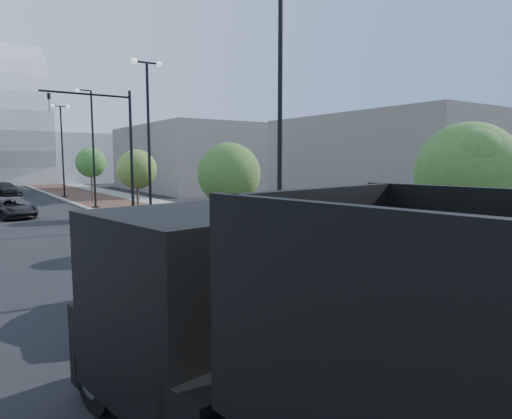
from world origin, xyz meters
TOP-DOWN VIEW (x-y plane):
  - sidewalk at (3.50, 40.00)m, footprint 7.00×140.00m
  - concrete_strip at (6.20, 40.00)m, footprint 2.40×140.00m
  - curb at (0.00, 40.00)m, footprint 0.30×140.00m
  - dump_truck at (-4.94, 0.86)m, footprint 4.79×13.80m
  - white_sedan at (-5.10, 8.76)m, footprint 2.30×4.17m
  - dark_car_mid at (-5.54, 31.51)m, footprint 3.43×4.98m
  - dark_car_far at (-4.04, 53.04)m, footprint 3.19×5.18m
  - pedestrian at (6.73, 22.87)m, footprint 0.68×0.56m
  - streetlight_1 at (0.49, 10.00)m, footprint 1.44×0.56m
  - streetlight_2 at (0.60, 22.00)m, footprint 1.72×0.56m
  - streetlight_3 at (0.49, 34.00)m, footprint 1.44×0.56m
  - streetlight_4 at (0.60, 46.00)m, footprint 1.72×0.56m
  - traffic_mast at (-0.30, 25.00)m, footprint 5.09×0.20m
  - tree_0 at (1.65, 4.02)m, footprint 2.47×2.43m
  - tree_1 at (1.65, 15.02)m, footprint 2.78×2.78m
  - tree_2 at (1.65, 27.02)m, footprint 2.63×2.62m
  - tree_3 at (1.65, 39.02)m, footprint 2.64×2.63m
  - convention_center at (-2.00, 85.00)m, footprint 50.00×30.00m
  - commercial_block_ne at (16.00, 50.00)m, footprint 12.00×22.00m
  - commercial_block_e at (18.00, 20.00)m, footprint 10.00×16.00m
  - utility_cover_1 at (2.40, 8.00)m, footprint 0.50×0.50m
  - utility_cover_2 at (2.40, 19.00)m, footprint 0.50×0.50m

SIDE VIEW (x-z plane):
  - sidewalk at x=3.50m, z-range 0.00..0.12m
  - concrete_strip at x=6.20m, z-range 0.00..0.13m
  - curb at x=0.00m, z-range 0.00..0.14m
  - utility_cover_1 at x=2.40m, z-range 0.12..0.14m
  - utility_cover_2 at x=2.40m, z-range 0.12..0.14m
  - dark_car_mid at x=-5.54m, z-range 0.00..1.26m
  - white_sedan at x=-5.10m, z-range 0.00..1.30m
  - dark_car_far at x=-4.04m, z-range 0.00..1.40m
  - pedestrian at x=6.73m, z-range 0.00..1.59m
  - dump_truck at x=-4.94m, z-range -0.28..3.31m
  - tree_2 at x=1.65m, z-range 0.96..5.51m
  - tree_1 at x=1.65m, z-range 0.92..5.56m
  - commercial_block_e at x=18.00m, z-range 0.00..7.00m
  - tree_0 at x=1.65m, z-range 1.16..5.93m
  - tree_3 at x=1.65m, z-range 1.13..6.06m
  - commercial_block_ne at x=16.00m, z-range 0.00..8.00m
  - streetlight_1 at x=0.49m, z-range -0.26..8.95m
  - streetlight_3 at x=0.49m, z-range -0.26..8.95m
  - streetlight_2 at x=0.60m, z-range 0.18..9.46m
  - streetlight_4 at x=0.60m, z-range 0.18..9.46m
  - traffic_mast at x=-0.30m, z-range 0.98..8.98m
  - convention_center at x=-2.00m, z-range -19.00..31.00m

